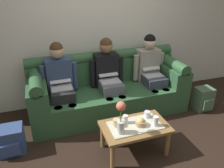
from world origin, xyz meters
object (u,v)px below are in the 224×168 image
at_px(cup_near_left, 156,121).
at_px(cup_near_right, 125,119).
at_px(person_left, 60,80).
at_px(cup_far_center, 147,114).
at_px(couch, 108,90).
at_px(snack_bowl, 141,122).
at_px(person_right, 150,68).
at_px(backpack_left, 11,140).
at_px(flower_vase, 121,117).
at_px(cup_far_left, 116,123).
at_px(person_middle, 108,74).
at_px(backpack_right, 203,99).
at_px(coffee_table, 135,129).

distance_m(cup_near_left, cup_near_right, 0.37).
bearing_deg(cup_near_right, person_left, 123.18).
height_order(cup_near_left, cup_far_center, cup_near_left).
height_order(couch, cup_far_center, couch).
distance_m(snack_bowl, cup_near_right, 0.19).
xyz_separation_m(person_right, cup_far_center, (-0.54, -0.97, -0.21)).
bearing_deg(backpack_left, flower_vase, -24.31).
bearing_deg(person_right, cup_near_right, -130.52).
bearing_deg(cup_far_left, person_middle, 77.42).
relative_size(cup_near_right, backpack_left, 0.30).
distance_m(couch, backpack_left, 1.62).
xyz_separation_m(person_middle, cup_near_right, (-0.10, -1.00, -0.20)).
xyz_separation_m(cup_far_left, backpack_right, (1.76, 0.51, -0.26)).
distance_m(flower_vase, snack_bowl, 0.34).
height_order(couch, coffee_table, couch).
height_order(person_middle, flower_vase, person_middle).
bearing_deg(cup_far_center, person_right, 61.03).
bearing_deg(backpack_right, flower_vase, -159.70).
bearing_deg(cup_far_center, backpack_left, 167.32).
distance_m(cup_near_left, backpack_left, 1.85).
bearing_deg(backpack_left, backpack_right, 1.37).
distance_m(couch, cup_far_left, 1.06).
bearing_deg(couch, coffee_table, -90.00).
height_order(person_left, snack_bowl, person_left).
height_order(coffee_table, cup_near_right, cup_near_right).
height_order(flower_vase, cup_near_right, flower_vase).
bearing_deg(person_left, person_right, -0.01).
distance_m(cup_near_right, cup_far_center, 0.32).
bearing_deg(person_middle, flower_vase, -100.98).
bearing_deg(backpack_left, coffee_table, -18.18).
height_order(cup_near_right, backpack_right, cup_near_right).
bearing_deg(couch, cup_near_right, -95.70).
xyz_separation_m(coffee_table, cup_far_center, (0.22, 0.11, 0.11)).
xyz_separation_m(person_middle, cup_near_left, (0.23, -1.17, -0.19)).
bearing_deg(cup_near_right, cup_far_left, -169.73).
bearing_deg(cup_near_left, cup_far_center, 93.69).
distance_m(couch, cup_near_left, 1.20).
height_order(person_middle, coffee_table, person_middle).
relative_size(person_left, coffee_table, 1.47).
height_order(snack_bowl, cup_near_right, cup_near_right).
bearing_deg(couch, backpack_right, -18.84).
bearing_deg(coffee_table, person_middle, 90.00).
bearing_deg(person_right, couch, 179.64).
relative_size(cup_near_right, cup_far_center, 1.29).
relative_size(person_right, coffee_table, 1.47).
relative_size(snack_bowl, cup_near_left, 1.02).
bearing_deg(person_left, snack_bowl, -53.69).
distance_m(coffee_table, cup_far_center, 0.27).
xyz_separation_m(snack_bowl, backpack_right, (1.47, 0.59, -0.26)).
relative_size(flower_vase, snack_bowl, 3.22).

